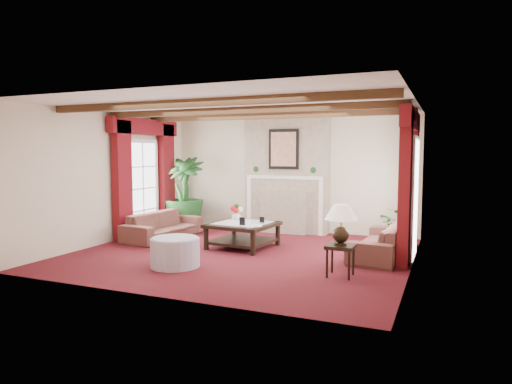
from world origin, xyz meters
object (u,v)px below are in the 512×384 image
at_px(coffee_table, 243,235).
at_px(ottoman, 175,252).
at_px(sofa_left, 163,221).
at_px(side_table, 340,260).
at_px(potted_palm, 184,209).
at_px(sofa_right, 381,235).

distance_m(coffee_table, ottoman, 1.86).
distance_m(sofa_left, side_table, 4.50).
bearing_deg(potted_palm, side_table, -31.95).
height_order(potted_palm, coffee_table, potted_palm).
distance_m(sofa_left, coffee_table, 2.00).
xyz_separation_m(coffee_table, side_table, (2.24, -1.35, 0.00)).
bearing_deg(ottoman, coffee_table, 77.67).
xyz_separation_m(sofa_left, potted_palm, (-0.26, 1.28, 0.11)).
height_order(sofa_left, ottoman, sofa_left).
height_order(sofa_right, coffee_table, sofa_right).
xyz_separation_m(sofa_left, side_table, (4.23, -1.52, -0.14)).
xyz_separation_m(sofa_right, potted_palm, (-4.88, 1.22, 0.11)).
bearing_deg(sofa_right, side_table, -9.39).
bearing_deg(coffee_table, side_table, -25.15).
bearing_deg(sofa_right, sofa_left, -84.94).
distance_m(sofa_left, sofa_right, 4.62).
height_order(coffee_table, side_table, same).
bearing_deg(side_table, coffee_table, 148.99).
bearing_deg(side_table, sofa_left, 160.25).
distance_m(potted_palm, side_table, 5.30).
bearing_deg(side_table, potted_palm, 148.05).
bearing_deg(coffee_table, sofa_right, 10.90).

